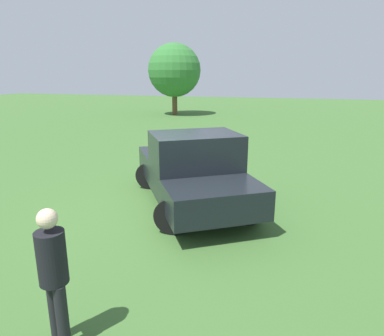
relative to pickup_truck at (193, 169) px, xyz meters
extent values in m
plane|color=#3D662D|center=(-0.43, -0.40, -0.91)|extent=(80.00, 80.00, 0.00)
cylinder|color=black|center=(-1.52, 0.90, -0.55)|extent=(0.72, 0.22, 0.72)
cylinder|color=black|center=(-0.13, 1.76, -0.55)|extent=(0.72, 0.22, 0.72)
cylinder|color=black|center=(0.01, -1.56, -0.55)|extent=(0.72, 0.22, 0.72)
cylinder|color=black|center=(1.40, -0.70, -0.55)|extent=(0.72, 0.22, 0.72)
cube|color=black|center=(-0.78, 1.25, -0.21)|extent=(2.60, 2.56, 0.64)
cube|color=black|center=(0.08, -0.13, 0.17)|extent=(2.41, 2.25, 1.40)
cube|color=slate|center=(0.08, -0.13, 0.61)|extent=(2.16, 1.98, 0.48)
cube|color=black|center=(0.56, -0.90, -0.23)|extent=(2.79, 2.87, 0.60)
cube|color=silver|center=(-1.23, 1.97, -0.47)|extent=(1.64, 1.08, 0.16)
cylinder|color=black|center=(-0.37, -4.64, -0.50)|extent=(0.14, 0.14, 0.82)
cylinder|color=black|center=(-0.20, -4.74, -0.50)|extent=(0.14, 0.14, 0.82)
cylinder|color=black|center=(-0.28, -4.69, 0.22)|extent=(0.44, 0.44, 0.61)
sphere|color=beige|center=(-0.28, -4.69, 0.68)|extent=(0.22, 0.22, 0.22)
cylinder|color=brown|center=(-6.58, 17.96, 0.16)|extent=(0.39, 0.39, 2.13)
sphere|color=#337533|center=(-6.58, 17.96, 2.41)|extent=(3.95, 3.95, 3.95)
camera|label=1|loc=(2.12, -7.51, 2.16)|focal=32.29mm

